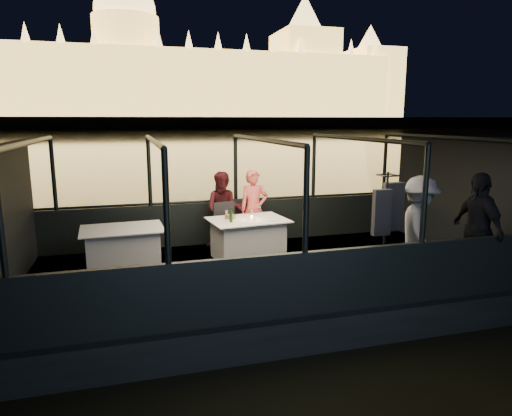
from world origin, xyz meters
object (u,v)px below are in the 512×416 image
object	(u,v)px
chair_port_left	(226,231)
chair_port_right	(247,226)
dining_table_aft	(123,248)
passenger_stripe	(418,231)
coat_stand	(385,231)
dining_table_central	(248,239)
passenger_dark	(476,233)
person_woman_coral	(254,212)
person_man_maroon	(224,212)
wine_bottle	(231,214)

from	to	relation	value
chair_port_left	chair_port_right	world-z (taller)	chair_port_left
dining_table_aft	passenger_stripe	distance (m)	5.07
dining_table_aft	passenger_stripe	world-z (taller)	passenger_stripe
coat_stand	passenger_stripe	xyz separation A→B (m)	(0.65, 0.05, -0.05)
passenger_stripe	chair_port_left	bearing A→B (deg)	70.35
coat_stand	passenger_stripe	size ratio (longest dim) A/B	1.05
dining_table_central	passenger_dark	xyz separation A→B (m)	(3.18, -2.35, 0.47)
chair_port_left	chair_port_right	distance (m)	0.58
chair_port_right	passenger_stripe	size ratio (longest dim) A/B	0.56
person_woman_coral	chair_port_left	bearing A→B (deg)	-156.25
chair_port_right	passenger_dark	distance (m)	4.32
passenger_dark	person_woman_coral	bearing A→B (deg)	-134.55
coat_stand	passenger_dark	xyz separation A→B (m)	(1.48, -0.30, -0.05)
dining_table_central	chair_port_right	distance (m)	0.76
person_man_maroon	chair_port_right	bearing A→B (deg)	3.77
dining_table_central	chair_port_right	world-z (taller)	chair_port_right
dining_table_central	chair_port_left	distance (m)	0.56
dining_table_central	chair_port_right	size ratio (longest dim) A/B	1.48
coat_stand	passenger_dark	distance (m)	1.51
coat_stand	wine_bottle	size ratio (longest dim) A/B	6.76
dining_table_central	coat_stand	size ratio (longest dim) A/B	0.79
person_man_maroon	wine_bottle	world-z (taller)	person_man_maroon
passenger_dark	dining_table_central	bearing A→B (deg)	-123.98
chair_port_left	person_man_maroon	size ratio (longest dim) A/B	0.62
chair_port_right	person_woman_coral	size ratio (longest dim) A/B	0.60
coat_stand	person_man_maroon	bearing A→B (deg)	124.37
passenger_stripe	wine_bottle	bearing A→B (deg)	78.69
passenger_dark	wine_bottle	xyz separation A→B (m)	(-3.54, 2.19, 0.06)
chair_port_left	person_man_maroon	bearing A→B (deg)	70.99
person_man_maroon	person_woman_coral	bearing A→B (deg)	5.57
chair_port_right	passenger_dark	size ratio (longest dim) A/B	0.53
dining_table_aft	coat_stand	world-z (taller)	coat_stand
dining_table_aft	passenger_dark	bearing A→B (deg)	-22.84
chair_port_left	chair_port_right	xyz separation A→B (m)	(0.51, 0.28, 0.00)
coat_stand	passenger_dark	bearing A→B (deg)	-11.60
person_man_maroon	wine_bottle	xyz separation A→B (m)	(-0.08, -1.01, 0.17)
dining_table_central	dining_table_aft	world-z (taller)	dining_table_central
chair_port_right	person_man_maroon	world-z (taller)	person_man_maroon
chair_port_right	dining_table_central	bearing A→B (deg)	-86.41
coat_stand	person_man_maroon	xyz separation A→B (m)	(-1.98, 2.90, -0.15)
coat_stand	person_man_maroon	distance (m)	3.52
coat_stand	wine_bottle	distance (m)	2.80
chair_port_left	wine_bottle	size ratio (longest dim) A/B	3.63
chair_port_right	person_woman_coral	world-z (taller)	person_woman_coral
person_woman_coral	coat_stand	bearing A→B (deg)	-62.26
chair_port_left	coat_stand	bearing A→B (deg)	-64.29
coat_stand	wine_bottle	xyz separation A→B (m)	(-2.06, 1.89, 0.02)
chair_port_right	person_woman_coral	xyz separation A→B (m)	(0.14, -0.02, 0.30)
person_woman_coral	person_man_maroon	bearing A→B (deg)	168.91
person_woman_coral	wine_bottle	distance (m)	1.13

